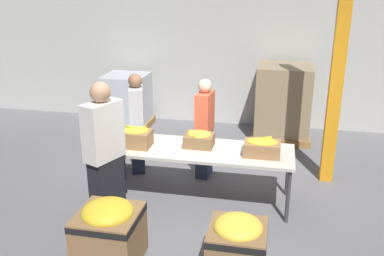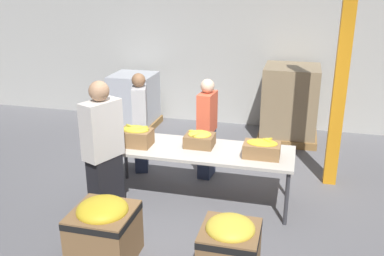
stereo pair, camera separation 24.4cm
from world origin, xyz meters
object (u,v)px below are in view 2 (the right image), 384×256
donation_bin_0 (104,229)px  volunteer_0 (140,123)px  sorting_table (198,152)px  volunteer_2 (207,129)px  volunteer_1 (104,154)px  banana_box_0 (136,135)px  banana_box_1 (200,139)px  pallet_stack_1 (290,104)px  banana_box_2 (262,148)px  support_pillar (345,48)px  donation_bin_1 (230,248)px  pallet_stack_0 (134,101)px

donation_bin_0 → volunteer_0: bearing=101.0°
sorting_table → volunteer_2: 0.77m
volunteer_0 → volunteer_1: (0.11, -1.50, 0.11)m
banana_box_0 → volunteer_0: bearing=107.3°
banana_box_1 → donation_bin_0: 1.82m
banana_box_1 → volunteer_0: (-1.09, 0.64, -0.08)m
volunteer_0 → pallet_stack_1: bearing=114.2°
banana_box_2 → support_pillar: bearing=48.3°
banana_box_1 → volunteer_2: (-0.05, 0.67, -0.10)m
banana_box_0 → volunteer_2: volunteer_2 is taller
volunteer_1 → volunteer_2: 1.80m
sorting_table → volunteer_0: (-1.09, 0.74, 0.07)m
volunteer_0 → pallet_stack_1: volunteer_0 is taller
donation_bin_1 → support_pillar: size_ratio=0.17×
banana_box_1 → pallet_stack_1: (1.09, 2.62, -0.17)m
banana_box_1 → donation_bin_1: bearing=-66.9°
volunteer_1 → donation_bin_0: size_ratio=2.50×
donation_bin_1 → donation_bin_0: bearing=-180.0°
donation_bin_0 → banana_box_1: bearing=68.3°
donation_bin_0 → pallet_stack_1: size_ratio=0.51×
donation_bin_0 → pallet_stack_0: size_ratio=0.66×
banana_box_0 → donation_bin_1: size_ratio=0.61×
sorting_table → volunteer_0: size_ratio=1.62×
donation_bin_1 → pallet_stack_0: 4.99m
sorting_table → banana_box_2: banana_box_2 is taller
banana_box_0 → pallet_stack_1: 3.40m
support_pillar → pallet_stack_1: 2.27m
banana_box_0 → pallet_stack_0: (-1.14, 2.76, -0.36)m
banana_box_0 → volunteer_1: volunteer_1 is taller
volunteer_1 → donation_bin_1: 1.92m
banana_box_2 → pallet_stack_0: pallet_stack_0 is taller
volunteer_1 → support_pillar: 3.46m
banana_box_2 → volunteer_1: size_ratio=0.26×
volunteer_2 → support_pillar: 2.22m
donation_bin_1 → support_pillar: support_pillar is taller
banana_box_0 → sorting_table: bearing=6.1°
banana_box_2 → volunteer_1: volunteer_1 is taller
volunteer_0 → donation_bin_0: size_ratio=2.18×
banana_box_1 → banana_box_2: 0.86m
banana_box_0 → support_pillar: (2.62, 1.09, 1.11)m
banana_box_0 → banana_box_2: banana_box_0 is taller
sorting_table → volunteer_1: bearing=-142.1°
pallet_stack_0 → pallet_stack_1: (3.07, 0.04, 0.15)m
sorting_table → support_pillar: size_ratio=0.63×
volunteer_2 → pallet_stack_1: size_ratio=1.09×
volunteer_2 → banana_box_1: bearing=8.8°
support_pillar → pallet_stack_1: (-0.69, 1.71, -1.32)m
donation_bin_1 → sorting_table: bearing=114.4°
volunteer_2 → donation_bin_0: size_ratio=2.13×
pallet_stack_0 → banana_box_0: bearing=-67.6°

